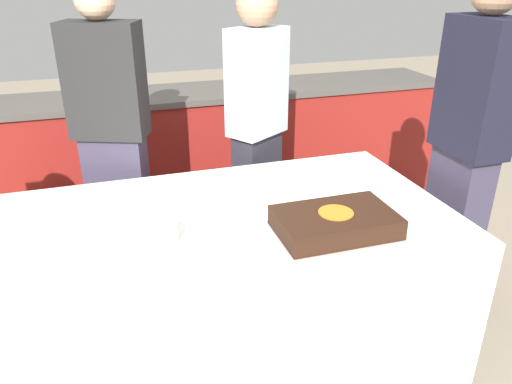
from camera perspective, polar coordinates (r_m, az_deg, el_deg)
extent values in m
plane|color=gray|center=(2.57, -5.64, -18.28)|extent=(14.00, 14.00, 0.00)
cube|color=maroon|center=(3.73, -11.37, 3.76)|extent=(4.40, 0.55, 0.88)
cube|color=#4C4742|center=(3.59, -11.99, 10.62)|extent=(4.40, 0.58, 0.04)
cube|color=white|center=(2.33, -6.03, -11.50)|extent=(2.19, 1.10, 0.75)
cube|color=#B7B2AD|center=(2.05, 8.96, -4.51)|extent=(0.51, 0.34, 0.00)
cube|color=black|center=(2.03, 9.04, -3.43)|extent=(0.47, 0.30, 0.08)
cylinder|color=orange|center=(2.01, 9.12, -2.33)|extent=(0.14, 0.14, 0.00)
cylinder|color=white|center=(1.98, -11.79, -4.68)|extent=(0.20, 0.20, 0.08)
cylinder|color=white|center=(2.27, 3.38, -1.22)|extent=(0.21, 0.21, 0.00)
cube|color=white|center=(1.78, -4.36, -8.85)|extent=(0.15, 0.12, 0.02)
cube|color=#282833|center=(3.05, 0.10, -0.87)|extent=(0.32, 0.29, 0.85)
cube|color=silver|center=(2.82, 0.11, 12.41)|extent=(0.38, 0.35, 0.58)
sphere|color=tan|center=(2.76, 0.12, 20.65)|extent=(0.23, 0.23, 0.23)
cube|color=#383347|center=(2.79, 21.34, -4.52)|extent=(0.16, 0.30, 0.92)
cube|color=black|center=(2.53, 24.04, 10.86)|extent=(0.20, 0.36, 0.62)
cube|color=#383347|center=(2.92, -15.09, -2.34)|extent=(0.36, 0.27, 0.92)
cube|color=black|center=(2.67, -16.87, 12.03)|extent=(0.42, 0.32, 0.58)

